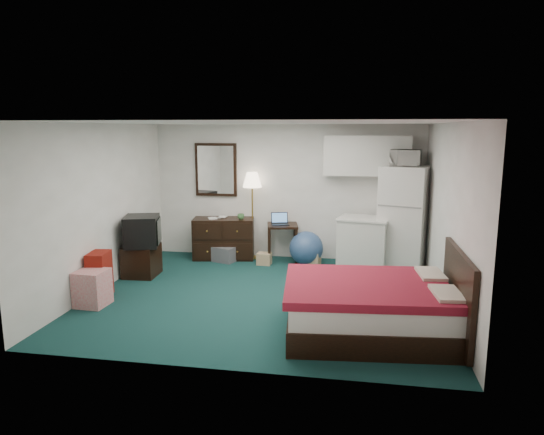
% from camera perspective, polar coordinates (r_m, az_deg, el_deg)
% --- Properties ---
extents(floor, '(5.00, 4.50, 0.01)m').
position_cam_1_polar(floor, '(7.21, -0.87, -9.20)').
color(floor, '#163B3A').
rests_on(floor, ground).
extents(ceiling, '(5.00, 4.50, 0.01)m').
position_cam_1_polar(ceiling, '(6.79, -0.92, 11.10)').
color(ceiling, silver).
rests_on(ceiling, walls).
extents(walls, '(5.01, 4.51, 2.50)m').
position_cam_1_polar(walls, '(6.89, -0.89, 0.64)').
color(walls, silver).
rests_on(walls, floor).
extents(mirror, '(0.80, 0.06, 1.00)m').
position_cam_1_polar(mirror, '(9.30, -6.60, 5.61)').
color(mirror, white).
rests_on(mirror, walls).
extents(upper_cabinets, '(1.50, 0.35, 0.70)m').
position_cam_1_polar(upper_cabinets, '(8.76, 11.09, 7.16)').
color(upper_cabinets, silver).
rests_on(upper_cabinets, walls).
extents(headboard, '(0.06, 1.56, 1.00)m').
position_cam_1_polar(headboard, '(6.02, 21.01, -8.40)').
color(headboard, black).
rests_on(headboard, walls).
extents(dresser, '(1.19, 0.69, 0.77)m').
position_cam_1_polar(dresser, '(9.18, -5.69, -2.45)').
color(dresser, black).
rests_on(dresser, floor).
extents(floor_lamp, '(0.39, 0.39, 1.63)m').
position_cam_1_polar(floor_lamp, '(9.06, -2.32, 0.20)').
color(floor_lamp, gold).
rests_on(floor_lamp, floor).
extents(desk, '(0.64, 0.64, 0.69)m').
position_cam_1_polar(desk, '(8.94, 1.23, -2.99)').
color(desk, black).
rests_on(desk, floor).
extents(exercise_ball, '(0.77, 0.77, 0.61)m').
position_cam_1_polar(exercise_ball, '(8.74, 4.05, -3.61)').
color(exercise_ball, '#2F4D7B').
rests_on(exercise_ball, floor).
extents(kitchen_counter, '(0.92, 0.77, 0.88)m').
position_cam_1_polar(kitchen_counter, '(8.54, 10.70, -3.14)').
color(kitchen_counter, silver).
rests_on(kitchen_counter, floor).
extents(fridge, '(0.94, 0.94, 1.81)m').
position_cam_1_polar(fridge, '(8.57, 15.24, -0.15)').
color(fridge, silver).
rests_on(fridge, floor).
extents(bed, '(2.07, 1.68, 0.62)m').
position_cam_1_polar(bed, '(5.98, 11.46, -10.46)').
color(bed, maroon).
rests_on(bed, floor).
extents(tv_stand, '(0.54, 0.58, 0.51)m').
position_cam_1_polar(tv_stand, '(8.37, -15.09, -4.92)').
color(tv_stand, black).
rests_on(tv_stand, floor).
extents(suitcase, '(0.31, 0.44, 0.67)m').
position_cam_1_polar(suitcase, '(7.50, -19.62, -6.36)').
color(suitcase, '#5C0703').
rests_on(suitcase, floor).
extents(retail_box, '(0.42, 0.42, 0.50)m').
position_cam_1_polar(retail_box, '(7.20, -20.39, -7.79)').
color(retail_box, beige).
rests_on(retail_box, floor).
extents(file_bin, '(0.48, 0.42, 0.28)m').
position_cam_1_polar(file_bin, '(9.00, -5.60, -4.30)').
color(file_bin, '#595A60').
rests_on(file_bin, floor).
extents(cardboard_box_a, '(0.26, 0.22, 0.21)m').
position_cam_1_polar(cardboard_box_a, '(8.78, -0.92, -4.87)').
color(cardboard_box_a, '#8E7C57').
rests_on(cardboard_box_a, floor).
extents(cardboard_box_b, '(0.26, 0.29, 0.25)m').
position_cam_1_polar(cardboard_box_b, '(8.71, 4.93, -4.88)').
color(cardboard_box_b, '#8E7C57').
rests_on(cardboard_box_b, floor).
extents(laptop, '(0.37, 0.33, 0.21)m').
position_cam_1_polar(laptop, '(8.80, 0.98, -0.20)').
color(laptop, black).
rests_on(laptop, desk).
extents(crt_tv, '(0.69, 0.71, 0.50)m').
position_cam_1_polar(crt_tv, '(8.23, -15.05, -1.55)').
color(crt_tv, black).
rests_on(crt_tv, tv_stand).
extents(microwave, '(0.54, 0.37, 0.33)m').
position_cam_1_polar(microwave, '(8.42, 15.46, 7.00)').
color(microwave, silver).
rests_on(microwave, fridge).
extents(book_a, '(0.15, 0.08, 0.22)m').
position_cam_1_polar(book_a, '(9.05, -7.51, 0.51)').
color(book_a, '#8E7C57').
rests_on(book_a, dresser).
extents(book_b, '(0.15, 0.02, 0.21)m').
position_cam_1_polar(book_b, '(9.19, -6.31, 0.64)').
color(book_b, '#8E7C57').
rests_on(book_b, dresser).
extents(mug, '(0.16, 0.15, 0.13)m').
position_cam_1_polar(mug, '(8.97, -3.69, 0.19)').
color(mug, '#42783F').
rests_on(mug, dresser).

